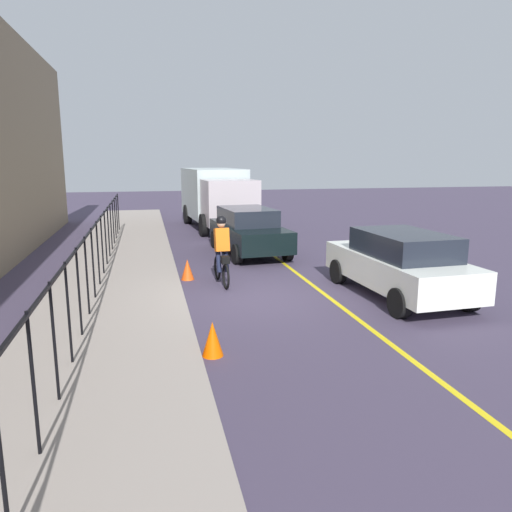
# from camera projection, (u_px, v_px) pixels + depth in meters

# --- Properties ---
(ground_plane) EXTENTS (80.00, 80.00, 0.00)m
(ground_plane) POSITION_uv_depth(u_px,v_px,m) (261.00, 298.00, 11.64)
(ground_plane) COLOR #42394E
(lane_line_centre) EXTENTS (36.00, 0.12, 0.01)m
(lane_line_centre) POSITION_uv_depth(u_px,v_px,m) (324.00, 294.00, 11.98)
(lane_line_centre) COLOR yellow
(lane_line_centre) RESTS_ON ground
(sidewalk) EXTENTS (40.00, 3.20, 0.15)m
(sidewalk) POSITION_uv_depth(u_px,v_px,m) (113.00, 304.00, 10.89)
(sidewalk) COLOR gray
(sidewalk) RESTS_ON ground
(iron_fence) EXTENTS (21.01, 0.04, 1.60)m
(iron_fence) POSITION_uv_depth(u_px,v_px,m) (95.00, 245.00, 11.53)
(iron_fence) COLOR black
(iron_fence) RESTS_ON sidewalk
(cyclist_lead) EXTENTS (1.71, 0.38, 1.83)m
(cyclist_lead) POSITION_uv_depth(u_px,v_px,m) (222.00, 251.00, 12.69)
(cyclist_lead) COLOR black
(cyclist_lead) RESTS_ON ground
(patrol_sedan) EXTENTS (4.48, 2.09, 1.58)m
(patrol_sedan) POSITION_uv_depth(u_px,v_px,m) (399.00, 263.00, 11.63)
(patrol_sedan) COLOR white
(patrol_sedan) RESTS_ON ground
(parked_sedan_rear) EXTENTS (4.54, 2.24, 1.58)m
(parked_sedan_rear) POSITION_uv_depth(u_px,v_px,m) (248.00, 230.00, 16.93)
(parked_sedan_rear) COLOR black
(parked_sedan_rear) RESTS_ON ground
(box_truck_background) EXTENTS (6.87, 2.94, 2.78)m
(box_truck_background) POSITION_uv_depth(u_px,v_px,m) (217.00, 195.00, 23.21)
(box_truck_background) COLOR #B3C3C4
(box_truck_background) RESTS_ON ground
(traffic_cone_near) EXTENTS (0.36, 0.36, 0.60)m
(traffic_cone_near) POSITION_uv_depth(u_px,v_px,m) (213.00, 339.00, 8.19)
(traffic_cone_near) COLOR #FD5A03
(traffic_cone_near) RESTS_ON ground
(traffic_cone_far) EXTENTS (0.36, 0.36, 0.56)m
(traffic_cone_far) POSITION_uv_depth(u_px,v_px,m) (187.00, 270.00, 13.37)
(traffic_cone_far) COLOR #F15114
(traffic_cone_far) RESTS_ON ground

